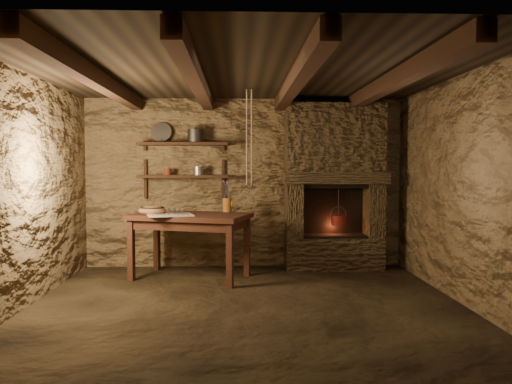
{
  "coord_description": "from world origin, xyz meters",
  "views": [
    {
      "loc": [
        -0.08,
        -5.14,
        1.44
      ],
      "look_at": [
        0.13,
        0.9,
        1.13
      ],
      "focal_mm": 35.0,
      "sensor_mm": 36.0,
      "label": 1
    }
  ],
  "objects_px": {
    "wooden_bowl": "(152,211)",
    "iron_stockpot": "(196,137)",
    "stoneware_jug": "(227,198)",
    "work_table": "(190,244)",
    "red_pot": "(338,219)"
  },
  "relations": [
    {
      "from": "stoneware_jug",
      "to": "wooden_bowl",
      "type": "height_order",
      "value": "stoneware_jug"
    },
    {
      "from": "wooden_bowl",
      "to": "iron_stockpot",
      "type": "relative_size",
      "value": 1.61
    },
    {
      "from": "stoneware_jug",
      "to": "wooden_bowl",
      "type": "bearing_deg",
      "value": -141.58
    },
    {
      "from": "stoneware_jug",
      "to": "iron_stockpot",
      "type": "distance_m",
      "value": 1.01
    },
    {
      "from": "stoneware_jug",
      "to": "wooden_bowl",
      "type": "distance_m",
      "value": 1.0
    },
    {
      "from": "stoneware_jug",
      "to": "red_pot",
      "type": "height_order",
      "value": "stoneware_jug"
    },
    {
      "from": "work_table",
      "to": "iron_stockpot",
      "type": "relative_size",
      "value": 7.54
    },
    {
      "from": "stoneware_jug",
      "to": "iron_stockpot",
      "type": "height_order",
      "value": "iron_stockpot"
    },
    {
      "from": "stoneware_jug",
      "to": "wooden_bowl",
      "type": "xyz_separation_m",
      "value": [
        -0.96,
        -0.23,
        -0.14
      ]
    },
    {
      "from": "wooden_bowl",
      "to": "iron_stockpot",
      "type": "xyz_separation_m",
      "value": [
        0.51,
        0.56,
        0.98
      ]
    },
    {
      "from": "wooden_bowl",
      "to": "iron_stockpot",
      "type": "distance_m",
      "value": 1.24
    },
    {
      "from": "iron_stockpot",
      "to": "stoneware_jug",
      "type": "bearing_deg",
      "value": -36.68
    },
    {
      "from": "iron_stockpot",
      "to": "red_pot",
      "type": "distance_m",
      "value": 2.3
    },
    {
      "from": "work_table",
      "to": "stoneware_jug",
      "type": "xyz_separation_m",
      "value": [
        0.47,
        0.27,
        0.56
      ]
    },
    {
      "from": "stoneware_jug",
      "to": "red_pot",
      "type": "bearing_deg",
      "value": 32.82
    }
  ]
}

